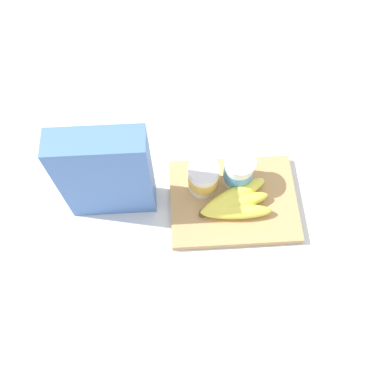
% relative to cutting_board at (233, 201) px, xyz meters
% --- Properties ---
extents(ground_plane, '(2.40, 2.40, 0.00)m').
position_rel_cutting_board_xyz_m(ground_plane, '(0.00, 0.00, -0.01)').
color(ground_plane, silver).
extents(cutting_board, '(0.31, 0.23, 0.02)m').
position_rel_cutting_board_xyz_m(cutting_board, '(0.00, 0.00, 0.00)').
color(cutting_board, tan).
rests_on(cutting_board, ground_plane).
extents(cereal_box, '(0.20, 0.07, 0.27)m').
position_rel_cutting_board_xyz_m(cereal_box, '(-0.29, 0.02, 0.12)').
color(cereal_box, '#4770B7').
rests_on(cereal_box, ground_plane).
extents(yogurt_cup_front, '(0.07, 0.07, 0.09)m').
position_rel_cutting_board_xyz_m(yogurt_cup_front, '(-0.07, 0.04, 0.05)').
color(yogurt_cup_front, white).
rests_on(yogurt_cup_front, cutting_board).
extents(yogurt_cup_back, '(0.07, 0.07, 0.09)m').
position_rel_cutting_board_xyz_m(yogurt_cup_back, '(0.01, 0.05, 0.06)').
color(yogurt_cup_back, white).
rests_on(yogurt_cup_back, cutting_board).
extents(banana_bunch, '(0.18, 0.12, 0.04)m').
position_rel_cutting_board_xyz_m(banana_bunch, '(0.00, -0.02, 0.03)').
color(banana_bunch, '#EADE4E').
rests_on(banana_bunch, cutting_board).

